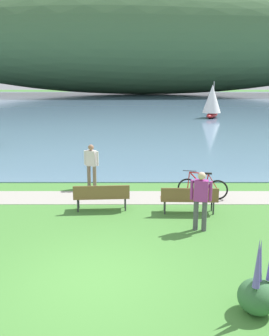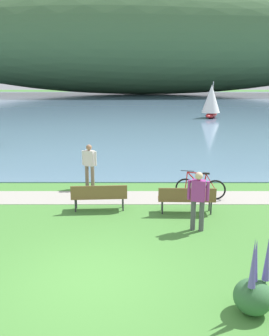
{
  "view_description": "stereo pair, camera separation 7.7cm",
  "coord_description": "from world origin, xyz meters",
  "px_view_note": "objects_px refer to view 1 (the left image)",
  "views": [
    {
      "loc": [
        0.91,
        -7.42,
        4.33
      ],
      "look_at": [
        0.94,
        6.04,
        1.0
      ],
      "focal_mm": 40.84,
      "sensor_mm": 36.0,
      "label": 1
    },
    {
      "loc": [
        0.99,
        -7.42,
        4.33
      ],
      "look_at": [
        0.94,
        6.04,
        1.0
      ],
      "focal_mm": 40.84,
      "sensor_mm": 36.0,
      "label": 2
    }
  ],
  "objects_px": {
    "sailboat_nearest_to_shore": "(211,101)",
    "person_on_the_grass": "(200,197)",
    "park_bench_near_camera": "(101,195)",
    "park_bench_further_along": "(188,198)",
    "bicycle_leaning_near_bench": "(202,188)",
    "person_at_shoreline": "(91,163)"
  },
  "relations": [
    {
      "from": "bicycle_leaning_near_bench",
      "to": "person_on_the_grass",
      "type": "distance_m",
      "value": 2.93
    },
    {
      "from": "bicycle_leaning_near_bench",
      "to": "person_at_shoreline",
      "type": "xyz_separation_m",
      "value": [
        -4.07,
        1.36,
        0.58
      ]
    },
    {
      "from": "park_bench_near_camera",
      "to": "park_bench_further_along",
      "type": "bearing_deg",
      "value": -5.44
    },
    {
      "from": "park_bench_near_camera",
      "to": "person_at_shoreline",
      "type": "relative_size",
      "value": 1.07
    },
    {
      "from": "park_bench_further_along",
      "to": "sailboat_nearest_to_shore",
      "type": "height_order",
      "value": "sailboat_nearest_to_shore"
    },
    {
      "from": "park_bench_further_along",
      "to": "person_at_shoreline",
      "type": "distance_m",
      "value": 4.44
    },
    {
      "from": "park_bench_near_camera",
      "to": "bicycle_leaning_near_bench",
      "type": "distance_m",
      "value": 3.68
    },
    {
      "from": "person_on_the_grass",
      "to": "sailboat_nearest_to_shore",
      "type": "height_order",
      "value": "sailboat_nearest_to_shore"
    },
    {
      "from": "sailboat_nearest_to_shore",
      "to": "park_bench_near_camera",
      "type": "bearing_deg",
      "value": -108.29
    },
    {
      "from": "park_bench_near_camera",
      "to": "park_bench_further_along",
      "type": "xyz_separation_m",
      "value": [
        2.79,
        -0.27,
        0.0
      ]
    },
    {
      "from": "park_bench_near_camera",
      "to": "person_at_shoreline",
      "type": "distance_m",
      "value": 2.67
    },
    {
      "from": "park_bench_near_camera",
      "to": "sailboat_nearest_to_shore",
      "type": "relative_size",
      "value": 0.51
    },
    {
      "from": "park_bench_further_along",
      "to": "sailboat_nearest_to_shore",
      "type": "xyz_separation_m",
      "value": [
        5.94,
        26.69,
        1.19
      ]
    },
    {
      "from": "park_bench_further_along",
      "to": "person_on_the_grass",
      "type": "relative_size",
      "value": 1.06
    },
    {
      "from": "sailboat_nearest_to_shore",
      "to": "person_on_the_grass",
      "type": "bearing_deg",
      "value": -101.72
    },
    {
      "from": "park_bench_further_along",
      "to": "person_at_shoreline",
      "type": "relative_size",
      "value": 1.06
    },
    {
      "from": "bicycle_leaning_near_bench",
      "to": "sailboat_nearest_to_shore",
      "type": "relative_size",
      "value": 0.49
    },
    {
      "from": "park_bench_further_along",
      "to": "bicycle_leaning_near_bench",
      "type": "relative_size",
      "value": 1.04
    },
    {
      "from": "park_bench_further_along",
      "to": "bicycle_leaning_near_bench",
      "type": "bearing_deg",
      "value": 65.16
    },
    {
      "from": "person_at_shoreline",
      "to": "sailboat_nearest_to_shore",
      "type": "bearing_deg",
      "value": 68.64
    },
    {
      "from": "park_bench_near_camera",
      "to": "person_at_shoreline",
      "type": "xyz_separation_m",
      "value": [
        -0.6,
        2.57,
        0.46
      ]
    },
    {
      "from": "person_on_the_grass",
      "to": "person_at_shoreline",
      "type": "bearing_deg",
      "value": 130.02
    }
  ]
}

